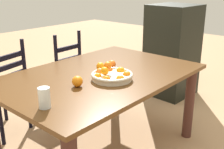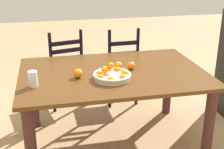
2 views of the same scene
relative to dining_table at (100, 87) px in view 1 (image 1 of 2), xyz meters
name	(u,v)px [view 1 (image 1 of 2)]	position (x,y,z in m)	size (l,w,h in m)	color
dining_table	(100,87)	(0.00, 0.00, 0.00)	(1.63, 1.10, 0.73)	#523014
chair_near_window	(3,91)	(-0.38, 0.91, -0.16)	(0.49, 0.49, 0.93)	black
chair_by_cabinet	(62,76)	(0.28, 0.85, -0.17)	(0.40, 0.40, 0.93)	black
cabinet	(172,51)	(1.58, 0.23, -0.03)	(0.56, 0.53, 1.16)	black
fruit_bowl	(112,75)	(-0.04, -0.17, 0.15)	(0.32, 0.32, 0.13)	beige
orange_loose_0	(112,64)	(0.17, 0.02, 0.15)	(0.07, 0.07, 0.07)	orange
orange_loose_1	(100,66)	(0.06, 0.05, 0.15)	(0.07, 0.07, 0.07)	orange
orange_loose_2	(77,81)	(-0.32, -0.08, 0.16)	(0.08, 0.08, 0.08)	orange
drinking_glass	(44,98)	(-0.68, -0.20, 0.18)	(0.07, 0.07, 0.13)	silver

